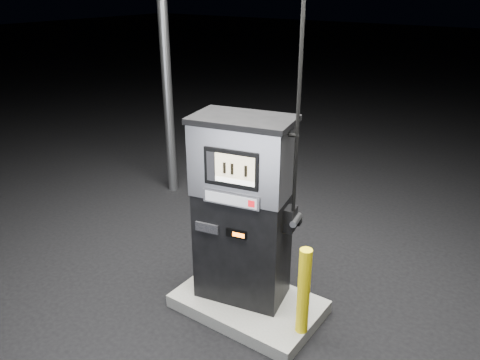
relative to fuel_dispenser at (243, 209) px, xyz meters
The scene contains 5 objects.
ground 1.23m from the fuel_dispenser, 24.53° to the right, with size 80.00×80.00×0.00m, color black.
pump_island 1.15m from the fuel_dispenser, 24.53° to the right, with size 1.60×1.00×0.15m, color slate.
fuel_dispenser is the anchor object (origin of this frame).
bollard_left 0.93m from the fuel_dispenser, behind, with size 0.10×0.10×0.78m, color yellow.
bollard_right 1.05m from the fuel_dispenser, 11.43° to the right, with size 0.13×0.13×0.96m, color yellow.
Camera 1 is at (2.43, -3.61, 3.45)m, focal length 35.00 mm.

